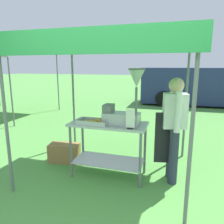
{
  "coord_description": "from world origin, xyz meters",
  "views": [
    {
      "loc": [
        0.74,
        -1.82,
        1.78
      ],
      "look_at": [
        -0.27,
        1.52,
        1.03
      ],
      "focal_mm": 34.71,
      "sensor_mm": 36.0,
      "label": 1
    }
  ],
  "objects_px": {
    "donut_cart": "(108,138)",
    "menu_sign": "(130,120)",
    "donut_fryer": "(125,105)",
    "supply_crate": "(64,153)",
    "stall_canopy": "(110,45)",
    "van_navy": "(201,86)",
    "vendor": "(174,125)",
    "donut_tray": "(95,122)"
  },
  "relations": [
    {
      "from": "donut_cart",
      "to": "van_navy",
      "type": "xyz_separation_m",
      "value": [
        2.05,
        7.61,
        0.24
      ]
    },
    {
      "from": "stall_canopy",
      "to": "donut_cart",
      "type": "relative_size",
      "value": 2.11
    },
    {
      "from": "donut_cart",
      "to": "menu_sign",
      "type": "relative_size",
      "value": 4.29
    },
    {
      "from": "donut_cart",
      "to": "supply_crate",
      "type": "distance_m",
      "value": 1.1
    },
    {
      "from": "stall_canopy",
      "to": "vendor",
      "type": "relative_size",
      "value": 1.59
    },
    {
      "from": "vendor",
      "to": "supply_crate",
      "type": "xyz_separation_m",
      "value": [
        -1.95,
        0.12,
        -0.73
      ]
    },
    {
      "from": "donut_cart",
      "to": "menu_sign",
      "type": "xyz_separation_m",
      "value": [
        0.4,
        -0.21,
        0.37
      ]
    },
    {
      "from": "menu_sign",
      "to": "van_navy",
      "type": "relative_size",
      "value": 0.05
    },
    {
      "from": "donut_cart",
      "to": "donut_tray",
      "type": "height_order",
      "value": "donut_tray"
    },
    {
      "from": "donut_fryer",
      "to": "menu_sign",
      "type": "height_order",
      "value": "donut_fryer"
    },
    {
      "from": "donut_cart",
      "to": "donut_tray",
      "type": "xyz_separation_m",
      "value": [
        -0.18,
        -0.11,
        0.28
      ]
    },
    {
      "from": "stall_canopy",
      "to": "van_navy",
      "type": "bearing_deg",
      "value": 74.74
    },
    {
      "from": "donut_tray",
      "to": "donut_cart",
      "type": "bearing_deg",
      "value": 30.84
    },
    {
      "from": "donut_fryer",
      "to": "van_navy",
      "type": "height_order",
      "value": "donut_fryer"
    },
    {
      "from": "donut_fryer",
      "to": "donut_cart",
      "type": "bearing_deg",
      "value": 179.4
    },
    {
      "from": "vendor",
      "to": "menu_sign",
      "type": "bearing_deg",
      "value": -149.41
    },
    {
      "from": "supply_crate",
      "to": "van_navy",
      "type": "height_order",
      "value": "van_navy"
    },
    {
      "from": "menu_sign",
      "to": "van_navy",
      "type": "distance_m",
      "value": 8.0
    },
    {
      "from": "stall_canopy",
      "to": "donut_fryer",
      "type": "height_order",
      "value": "stall_canopy"
    },
    {
      "from": "donut_tray",
      "to": "menu_sign",
      "type": "bearing_deg",
      "value": -9.7
    },
    {
      "from": "donut_cart",
      "to": "donut_fryer",
      "type": "xyz_separation_m",
      "value": [
        0.27,
        -0.0,
        0.55
      ]
    },
    {
      "from": "donut_tray",
      "to": "stall_canopy",
      "type": "bearing_deg",
      "value": 48.57
    },
    {
      "from": "menu_sign",
      "to": "van_navy",
      "type": "height_order",
      "value": "van_navy"
    },
    {
      "from": "donut_tray",
      "to": "supply_crate",
      "type": "distance_m",
      "value": 1.14
    },
    {
      "from": "donut_cart",
      "to": "menu_sign",
      "type": "distance_m",
      "value": 0.58
    },
    {
      "from": "stall_canopy",
      "to": "vendor",
      "type": "height_order",
      "value": "stall_canopy"
    },
    {
      "from": "donut_fryer",
      "to": "menu_sign",
      "type": "relative_size",
      "value": 3.0
    },
    {
      "from": "donut_tray",
      "to": "menu_sign",
      "type": "relative_size",
      "value": 1.68
    },
    {
      "from": "supply_crate",
      "to": "vendor",
      "type": "bearing_deg",
      "value": -3.48
    },
    {
      "from": "stall_canopy",
      "to": "donut_fryer",
      "type": "xyz_separation_m",
      "value": [
        0.27,
        -0.1,
        -0.89
      ]
    },
    {
      "from": "supply_crate",
      "to": "menu_sign",
      "type": "bearing_deg",
      "value": -19.1
    },
    {
      "from": "stall_canopy",
      "to": "vendor",
      "type": "distance_m",
      "value": 1.54
    },
    {
      "from": "donut_cart",
      "to": "stall_canopy",
      "type": "bearing_deg",
      "value": 90.0
    },
    {
      "from": "donut_cart",
      "to": "donut_tray",
      "type": "distance_m",
      "value": 0.35
    },
    {
      "from": "menu_sign",
      "to": "vendor",
      "type": "bearing_deg",
      "value": 30.59
    },
    {
      "from": "vendor",
      "to": "donut_tray",
      "type": "bearing_deg",
      "value": -167.92
    },
    {
      "from": "donut_fryer",
      "to": "supply_crate",
      "type": "height_order",
      "value": "donut_fryer"
    },
    {
      "from": "donut_tray",
      "to": "vendor",
      "type": "xyz_separation_m",
      "value": [
        1.18,
        0.25,
        -0.01
      ]
    },
    {
      "from": "menu_sign",
      "to": "supply_crate",
      "type": "xyz_separation_m",
      "value": [
        -1.36,
        0.47,
        -0.84
      ]
    },
    {
      "from": "donut_cart",
      "to": "donut_tray",
      "type": "relative_size",
      "value": 2.55
    },
    {
      "from": "van_navy",
      "to": "supply_crate",
      "type": "bearing_deg",
      "value": -112.26
    },
    {
      "from": "supply_crate",
      "to": "stall_canopy",
      "type": "bearing_deg",
      "value": -9.57
    }
  ]
}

